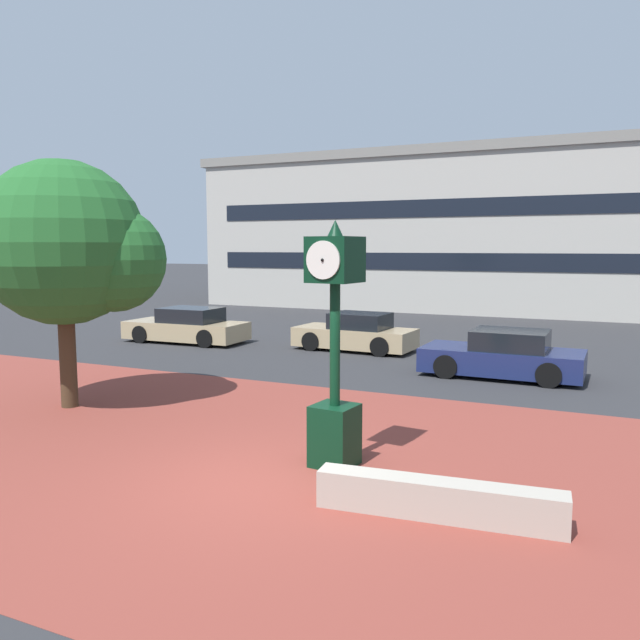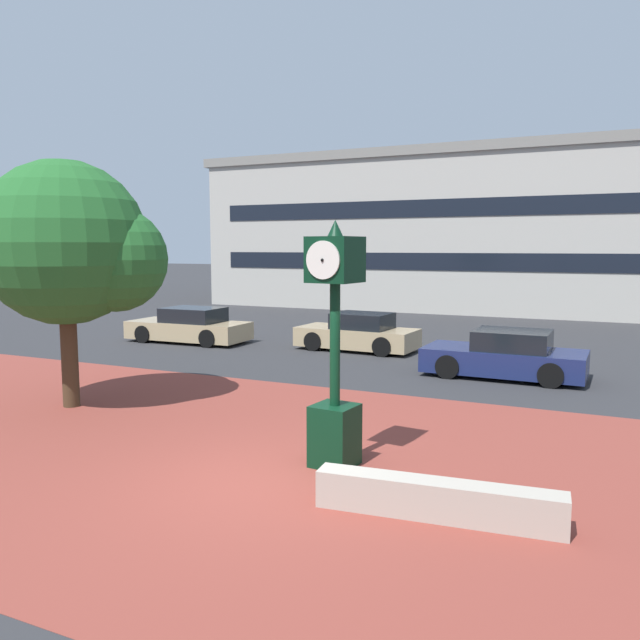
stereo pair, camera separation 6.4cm
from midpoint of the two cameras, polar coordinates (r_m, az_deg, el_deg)
The scene contains 9 objects.
ground_plane at distance 9.78m, azimuth -5.46°, elevation -14.38°, with size 200.00×200.00×0.00m, color #2D2D30.
plaza_brick_paving at distance 10.71m, azimuth -2.36°, elevation -12.44°, with size 44.00×10.26×0.01m, color brown.
planter_wall at distance 8.63m, azimuth 10.37°, elevation -15.60°, with size 3.20×0.40×0.50m, color #ADA393.
street_clock at distance 9.98m, azimuth 1.17°, elevation -2.82°, with size 0.78×0.83×3.91m.
plaza_tree at distance 14.64m, azimuth -21.42°, elevation 6.14°, with size 3.80×3.53×5.35m.
car_street_mid at distance 23.81m, azimuth -11.94°, elevation -0.60°, with size 4.54×2.00×1.28m.
car_street_far at distance 17.79m, azimuth 16.10°, elevation -3.13°, with size 4.23×2.03×1.28m.
car_street_distant at distance 21.50m, azimuth 3.17°, elevation -1.23°, with size 4.12×1.96×1.28m.
civic_building at distance 40.37m, azimuth 13.47°, elevation 7.65°, with size 29.45×14.98×8.70m.
Camera 1 is at (4.58, -7.90, 3.50)m, focal length 35.57 mm.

